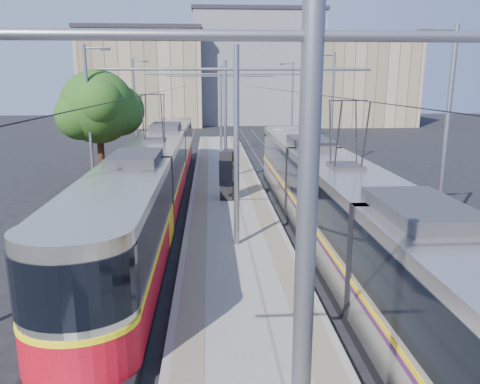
{
  "coord_description": "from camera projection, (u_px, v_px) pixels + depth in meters",
  "views": [
    {
      "loc": [
        -0.9,
        -8.19,
        6.12
      ],
      "look_at": [
        0.3,
        10.74,
        1.6
      ],
      "focal_mm": 35.0,
      "sensor_mm": 36.0,
      "label": 1
    }
  ],
  "objects": [
    {
      "name": "platform",
      "position": [
        228.0,
        191.0,
        25.9
      ],
      "size": [
        4.0,
        50.0,
        0.3
      ],
      "primitive_type": "cube",
      "color": "gray",
      "rests_on": "ground"
    },
    {
      "name": "tactile_strip_left",
      "position": [
        201.0,
        189.0,
        25.77
      ],
      "size": [
        0.7,
        50.0,
        0.01
      ],
      "primitive_type": "cube",
      "color": "gray",
      "rests_on": "platform"
    },
    {
      "name": "tactile_strip_right",
      "position": [
        254.0,
        188.0,
        25.95
      ],
      "size": [
        0.7,
        50.0,
        0.01
      ],
      "primitive_type": "cube",
      "color": "gray",
      "rests_on": "platform"
    },
    {
      "name": "rails",
      "position": [
        228.0,
        194.0,
        25.93
      ],
      "size": [
        8.71,
        70.0,
        0.03
      ],
      "color": "gray",
      "rests_on": "ground"
    },
    {
      "name": "tram_left",
      "position": [
        156.0,
        173.0,
        22.91
      ],
      "size": [
        2.43,
        29.86,
        5.5
      ],
      "color": "black",
      "rests_on": "ground"
    },
    {
      "name": "tram_right",
      "position": [
        343.0,
        209.0,
        15.96
      ],
      "size": [
        2.43,
        28.61,
        5.5
      ],
      "color": "black",
      "rests_on": "ground"
    },
    {
      "name": "catenary",
      "position": [
        229.0,
        115.0,
        22.12
      ],
      "size": [
        9.2,
        70.0,
        7.0
      ],
      "color": "gray",
      "rests_on": "platform"
    },
    {
      "name": "street_lamps",
      "position": [
        225.0,
        113.0,
        28.84
      ],
      "size": [
        15.18,
        38.22,
        8.0
      ],
      "color": "gray",
      "rests_on": "ground"
    },
    {
      "name": "shelter",
      "position": [
        229.0,
        174.0,
        23.45
      ],
      "size": [
        0.99,
        1.26,
        2.45
      ],
      "rotation": [
        0.0,
        0.0,
        -0.31
      ],
      "color": "black",
      "rests_on": "platform"
    },
    {
      "name": "tree",
      "position": [
        104.0,
        108.0,
        27.1
      ],
      "size": [
        4.66,
        4.31,
        6.78
      ],
      "color": "#382314",
      "rests_on": "ground"
    },
    {
      "name": "building_left",
      "position": [
        145.0,
        78.0,
        65.55
      ],
      "size": [
        16.32,
        12.24,
        13.08
      ],
      "color": "tan",
      "rests_on": "ground"
    },
    {
      "name": "building_centre",
      "position": [
        256.0,
        68.0,
        70.09
      ],
      "size": [
        18.36,
        14.28,
        15.84
      ],
      "color": "gray",
      "rests_on": "ground"
    },
    {
      "name": "building_right",
      "position": [
        359.0,
        83.0,
        65.61
      ],
      "size": [
        14.28,
        10.2,
        11.57
      ],
      "color": "tan",
      "rests_on": "ground"
    }
  ]
}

